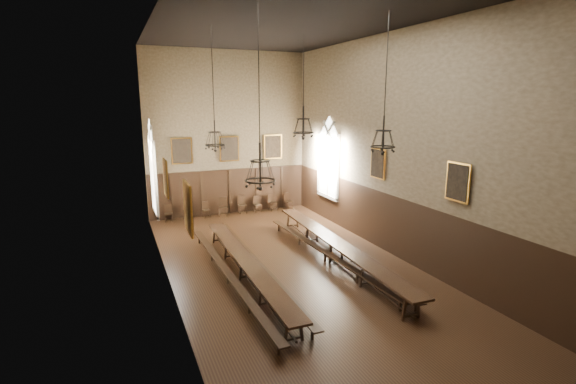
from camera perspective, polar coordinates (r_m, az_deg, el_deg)
floor at (r=16.24m, az=0.66°, el=-10.54°), size 9.00×18.00×0.02m
ceiling at (r=15.19m, az=0.75°, el=22.60°), size 9.00×18.00×0.02m
wall_back at (r=23.56m, az=-8.18°, el=7.84°), size 9.00×0.02×9.00m
wall_front at (r=7.82m, az=28.18°, el=-2.54°), size 9.00×0.02×9.00m
wall_left at (r=13.90m, az=-16.64°, el=4.36°), size 0.02×18.00×9.00m
wall_right at (r=17.36m, az=14.56°, el=5.99°), size 0.02×18.00×9.00m
wainscot_panelling at (r=15.79m, az=0.67°, el=-6.33°), size 9.00×18.00×2.50m
table_left at (r=15.31m, az=-5.72°, el=-10.51°), size 0.77×9.66×0.75m
table_right at (r=16.93m, az=6.60°, el=-8.09°), size 1.20×10.77×0.84m
bench_left_outer at (r=15.10m, az=-8.26°, el=-11.27°), size 0.50×10.09×0.45m
bench_left_inner at (r=15.78m, az=-4.27°, el=-10.07°), size 0.42×10.36×0.47m
bench_right_inner at (r=16.90m, az=5.08°, el=-8.59°), size 0.80×9.69×0.44m
bench_right_outer at (r=17.00m, az=8.67°, el=-8.63°), size 0.89×9.14×0.41m
chair_0 at (r=23.14m, az=-16.00°, el=-3.24°), size 0.45×0.45×0.91m
chair_1 at (r=23.28m, az=-13.62°, el=-2.98°), size 0.47×0.47×0.95m
chair_2 at (r=23.48m, az=-11.07°, el=-2.79°), size 0.45×0.45×0.87m
chair_3 at (r=23.60m, az=-8.91°, el=-2.50°), size 0.58×0.58×1.04m
chair_4 at (r=24.03m, az=-6.25°, el=-2.19°), size 0.45×0.45×0.99m
chair_5 at (r=24.21m, az=-4.23°, el=-2.10°), size 0.44×0.44×0.91m
chair_6 at (r=24.50m, az=-2.14°, el=-1.84°), size 0.53×0.53×0.99m
chair_7 at (r=24.83m, az=0.03°, el=-1.66°), size 0.54×0.54×0.96m
chandelier_back_left at (r=16.28m, az=-9.96°, el=7.49°), size 0.77×0.77×4.49m
chandelier_back_right at (r=18.32m, az=2.11°, el=8.94°), size 0.92×0.92×4.21m
chandelier_front_left at (r=12.48m, az=-3.82°, el=3.01°), size 0.92×0.92×5.19m
chandelier_front_right at (r=13.98m, az=12.87°, el=7.24°), size 0.81×0.81×4.30m
portrait_back_0 at (r=22.98m, az=-14.33°, el=5.47°), size 1.10×0.12×1.40m
portrait_back_1 at (r=23.51m, az=-8.04°, el=5.88°), size 1.10×0.12×1.40m
portrait_back_2 at (r=24.30m, az=-2.07°, el=6.20°), size 1.10×0.12×1.40m
portrait_left_0 at (r=15.02m, az=-16.40°, el=1.85°), size 0.12×1.00×1.30m
portrait_left_1 at (r=10.65m, az=-13.52°, el=-2.18°), size 0.12×1.00×1.30m
portrait_right_0 at (r=18.18m, az=12.19°, el=3.83°), size 0.12×1.00×1.30m
portrait_right_1 at (r=14.78m, az=22.19°, el=1.26°), size 0.12×1.00×1.30m
window_right at (r=22.04m, az=5.56°, el=4.73°), size 0.20×2.20×4.60m
window_left at (r=19.49m, az=-18.07°, el=3.17°), size 0.20×2.20×4.60m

